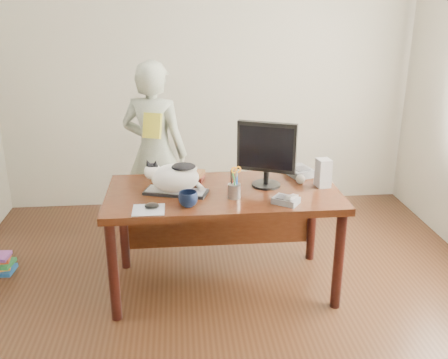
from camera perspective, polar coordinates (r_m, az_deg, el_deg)
room at (r=2.68m, az=1.10°, el=6.06°), size 4.50×4.50×4.50m
desk at (r=3.56m, az=-0.19°, el=-3.04°), size 1.60×0.80×0.75m
keyboard at (r=3.40m, az=-5.54°, el=-1.40°), size 0.45×0.28×0.03m
cat at (r=3.36m, az=-5.82°, el=0.36°), size 0.42×0.28×0.24m
monitor at (r=3.44m, az=4.89°, el=3.27°), size 0.40×0.26×0.46m
pen_cup at (r=3.30m, az=1.19°, el=-1.11°), size 0.11×0.11×0.22m
mousepad at (r=3.16m, az=-8.61°, el=-3.44°), size 0.20×0.18×0.00m
mouse at (r=3.17m, az=-8.25°, el=-2.97°), size 0.09×0.06×0.04m
coffee_mug at (r=3.17m, az=-4.11°, el=-2.24°), size 0.17×0.17×0.10m
phone at (r=3.24m, az=7.15°, el=-2.33°), size 0.20×0.19×0.07m
speaker at (r=3.55m, az=11.27°, el=0.75°), size 0.10×0.11×0.20m
baseball at (r=3.60m, az=8.73°, el=0.04°), size 0.07×0.07×0.07m
book_stack at (r=3.65m, az=-4.04°, el=0.54°), size 0.25×0.21×0.08m
calculator at (r=3.77m, az=8.56°, el=0.92°), size 0.21×0.25×0.06m
person at (r=4.24m, az=-7.91°, el=3.03°), size 0.66×0.55×1.55m
held_book at (r=4.01m, az=-8.19°, el=6.11°), size 0.17×0.13×0.20m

